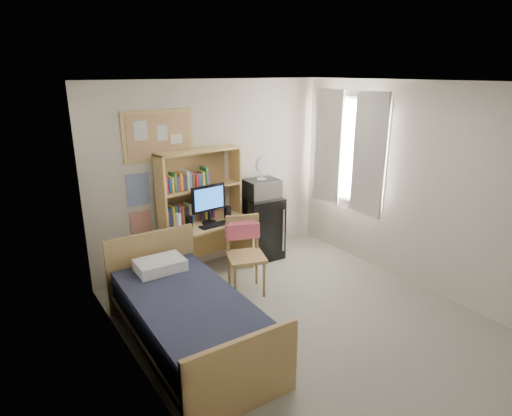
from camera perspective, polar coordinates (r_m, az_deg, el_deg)
floor at (r=5.00m, az=6.81°, el=-15.14°), size 3.60×4.20×0.02m
ceiling at (r=4.20m, az=8.16°, el=16.29°), size 3.60×4.20×0.02m
wall_back at (r=6.09m, az=-5.73°, el=4.46°), size 3.60×0.04×2.60m
wall_left at (r=3.57m, az=-14.98°, el=-5.94°), size 0.04×4.20×2.60m
wall_right at (r=5.74m, az=21.07°, el=2.50°), size 0.04×4.20×2.60m
window_unit at (r=6.38m, az=12.30°, el=7.50°), size 0.10×1.40×1.70m
curtain_left at (r=6.09m, az=14.82°, el=6.84°), size 0.04×0.55×1.70m
curtain_right at (r=6.64m, az=9.62°, el=8.05°), size 0.04×0.55×1.70m
bulletin_board at (r=5.64m, az=-12.90°, el=9.44°), size 0.94×0.03×0.64m
poster_wave at (r=5.67m, az=-15.46°, el=2.37°), size 0.30×0.01×0.42m
poster_japan at (r=5.81m, az=-15.08°, el=-2.10°), size 0.28×0.01×0.36m
desk at (r=5.99m, az=-6.44°, el=-5.17°), size 1.23×0.67×0.74m
desk_chair at (r=5.37m, az=-1.31°, el=-6.45°), size 0.63×0.63×0.98m
mini_fridge at (r=6.41m, az=0.63°, el=-2.58°), size 0.58×0.58×0.93m
bed at (r=4.50m, az=-8.86°, el=-14.95°), size 1.07×2.07×0.56m
hutch at (r=5.83m, az=-7.50°, el=3.06°), size 1.20×0.38×0.97m
monitor at (r=5.72m, az=-6.34°, el=0.52°), size 0.50×0.07×0.53m
keyboard at (r=5.69m, az=-5.51°, el=-2.26°), size 0.43×0.16×0.02m
speaker_left at (r=5.64m, az=-8.86°, el=-1.85°), size 0.07×0.07×0.16m
speaker_right at (r=5.93m, az=-3.82°, el=-0.59°), size 0.08×0.08×0.18m
water_bottle at (r=5.51m, az=-10.31°, el=-1.94°), size 0.07×0.07×0.24m
hoodie at (r=5.45m, az=-1.82°, el=-3.01°), size 0.45×0.26×0.20m
microwave at (r=6.21m, az=0.75°, el=2.59°), size 0.49×0.39×0.27m
desk_fan at (r=6.13m, az=0.76°, el=5.27°), size 0.27×0.27×0.32m
pillow at (r=4.95m, az=-12.65°, el=-7.42°), size 0.53×0.38×0.13m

